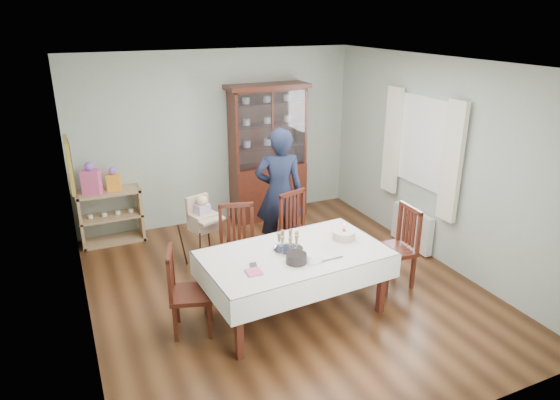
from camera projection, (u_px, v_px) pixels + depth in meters
floor at (285, 288)px, 6.18m from camera, size 5.00×5.00×0.00m
room_shell at (266, 145)px, 6.03m from camera, size 5.00×5.00×5.00m
dining_table at (294, 283)px, 5.55m from camera, size 2.07×1.28×0.76m
china_cabinet at (268, 151)px, 8.00m from camera, size 1.30×0.48×2.18m
sideboard at (111, 216)px, 7.31m from camera, size 0.90×0.38×0.80m
picture_frame at (69, 165)px, 5.42m from camera, size 0.04×0.48×0.58m
window at (424, 143)px, 6.75m from camera, size 0.04×1.02×1.22m
curtain_left at (452, 162)px, 6.23m from camera, size 0.07×0.30×1.55m
curtain_right at (392, 140)px, 7.29m from camera, size 0.07×0.30×1.55m
radiator at (412, 228)px, 7.17m from camera, size 0.10×0.80×0.55m
chair_far_left at (239, 262)px, 6.18m from camera, size 0.56×0.56×1.01m
chair_far_right at (301, 246)px, 6.61m from camera, size 0.57×0.57×1.02m
chair_end_left at (191, 307)px, 5.27m from camera, size 0.54×0.54×0.96m
chair_end_right at (393, 262)px, 6.19m from camera, size 0.48×0.48×1.01m
woman at (279, 193)px, 6.77m from camera, size 0.76×0.60×1.81m
high_chair at (204, 238)px, 6.62m from camera, size 0.56×0.56×1.00m
champagne_tray at (288, 245)px, 5.45m from camera, size 0.33×0.33×0.20m
birthday_cake at (344, 236)px, 5.69m from camera, size 0.30×0.30×0.21m
plate_stack_dark at (296, 258)px, 5.18m from camera, size 0.27×0.27×0.10m
plate_stack_white at (313, 256)px, 5.24m from camera, size 0.27×0.27×0.09m
napkin_stack at (254, 272)px, 4.99m from camera, size 0.15×0.15×0.02m
cutlery at (250, 266)px, 5.11m from camera, size 0.13×0.16×0.01m
cake_knife at (331, 260)px, 5.25m from camera, size 0.30×0.04×0.01m
gift_bag_pink at (91, 179)px, 7.00m from camera, size 0.29×0.25×0.47m
gift_bag_orange at (114, 180)px, 7.13m from camera, size 0.21×0.17×0.35m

